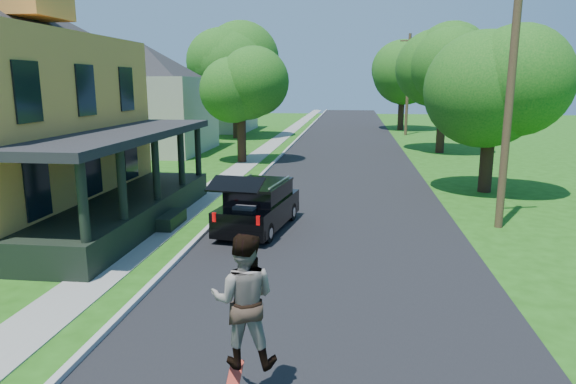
# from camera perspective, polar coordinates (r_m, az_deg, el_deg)

# --- Properties ---
(ground) EXTENTS (140.00, 140.00, 0.00)m
(ground) POSITION_cam_1_polar(r_m,az_deg,el_deg) (10.74, 4.04, -13.56)
(ground) COLOR #1D4D0F
(ground) RESTS_ON ground
(street) EXTENTS (8.00, 120.00, 0.02)m
(street) POSITION_cam_1_polar(r_m,az_deg,el_deg) (30.04, 6.19, 3.11)
(street) COLOR black
(street) RESTS_ON ground
(curb) EXTENTS (0.15, 120.00, 0.12)m
(curb) POSITION_cam_1_polar(r_m,az_deg,el_deg) (30.37, -1.48, 3.27)
(curb) COLOR #9B9B96
(curb) RESTS_ON ground
(sidewalk) EXTENTS (1.30, 120.00, 0.03)m
(sidewalk) POSITION_cam_1_polar(r_m,az_deg,el_deg) (30.64, -4.35, 3.32)
(sidewalk) COLOR gray
(sidewalk) RESTS_ON ground
(front_walk) EXTENTS (6.50, 1.20, 0.03)m
(front_walk) POSITION_cam_1_polar(r_m,az_deg,el_deg) (19.15, -24.54, -3.07)
(front_walk) COLOR gray
(front_walk) RESTS_ON ground
(neighbor_house_mid) EXTENTS (12.78, 12.78, 8.30)m
(neighbor_house_mid) POSITION_cam_1_polar(r_m,az_deg,el_deg) (36.46, -15.66, 10.92)
(neighbor_house_mid) COLOR #A4A291
(neighbor_house_mid) RESTS_ON ground
(neighbor_house_far) EXTENTS (12.78, 12.78, 8.30)m
(neighbor_house_far) POSITION_cam_1_polar(r_m,az_deg,el_deg) (51.60, -8.71, 11.43)
(neighbor_house_far) COLOR #A4A291
(neighbor_house_far) RESTS_ON ground
(black_suv) EXTENTS (2.24, 4.52, 2.02)m
(black_suv) POSITION_cam_1_polar(r_m,az_deg,el_deg) (16.44, -3.31, -1.56)
(black_suv) COLOR black
(black_suv) RESTS_ON ground
(skateboarder) EXTENTS (1.00, 0.80, 1.96)m
(skateboarder) POSITION_cam_1_polar(r_m,az_deg,el_deg) (7.47, -4.95, -11.84)
(skateboarder) COLOR black
(skateboarder) RESTS_ON ground
(tree_left_mid) EXTENTS (5.69, 5.91, 7.35)m
(tree_left_mid) POSITION_cam_1_polar(r_m,az_deg,el_deg) (30.33, -5.32, 12.43)
(tree_left_mid) COLOR black
(tree_left_mid) RESTS_ON ground
(tree_left_far) EXTENTS (7.15, 7.17, 9.89)m
(tree_left_far) POSITION_cam_1_polar(r_m,az_deg,el_deg) (44.18, -5.92, 14.20)
(tree_left_far) COLOR black
(tree_left_far) RESTS_ON ground
(tree_right_near) EXTENTS (5.19, 5.07, 7.79)m
(tree_right_near) POSITION_cam_1_polar(r_m,az_deg,el_deg) (23.42, 21.79, 12.41)
(tree_right_near) COLOR black
(tree_right_near) RESTS_ON ground
(tree_right_mid) EXTENTS (6.77, 6.94, 9.11)m
(tree_right_mid) POSITION_cam_1_polar(r_m,az_deg,el_deg) (36.10, 17.02, 13.96)
(tree_right_mid) COLOR black
(tree_right_mid) RESTS_ON ground
(tree_right_far) EXTENTS (7.95, 7.73, 9.50)m
(tree_right_far) POSITION_cam_1_polar(r_m,az_deg,el_deg) (52.83, 12.60, 13.34)
(tree_right_far) COLOR black
(tree_right_far) RESTS_ON ground
(utility_pole_near) EXTENTS (1.51, 0.56, 9.01)m
(utility_pole_near) POSITION_cam_1_polar(r_m,az_deg,el_deg) (17.60, 23.54, 11.09)
(utility_pole_near) COLOR #3F2C1D
(utility_pole_near) RESTS_ON ground
(utility_pole_far) EXTENTS (1.61, 0.51, 8.84)m
(utility_pole_far) POSITION_cam_1_polar(r_m,az_deg,el_deg) (47.62, 13.18, 11.66)
(utility_pole_far) COLOR #3F2C1D
(utility_pole_far) RESTS_ON ground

